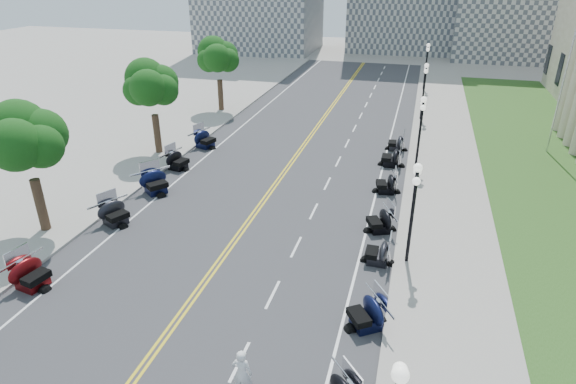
# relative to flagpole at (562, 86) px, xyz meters

# --- Properties ---
(ground) EXTENTS (160.00, 160.00, 0.00)m
(ground) POSITION_rel_flagpole_xyz_m (-18.00, -22.00, -5.00)
(ground) COLOR gray
(road) EXTENTS (16.00, 90.00, 0.01)m
(road) POSITION_rel_flagpole_xyz_m (-18.00, -12.00, -5.00)
(road) COLOR #333335
(road) RESTS_ON ground
(centerline_yellow_a) EXTENTS (0.12, 90.00, 0.00)m
(centerline_yellow_a) POSITION_rel_flagpole_xyz_m (-18.12, -12.00, -4.99)
(centerline_yellow_a) COLOR yellow
(centerline_yellow_a) RESTS_ON road
(centerline_yellow_b) EXTENTS (0.12, 90.00, 0.00)m
(centerline_yellow_b) POSITION_rel_flagpole_xyz_m (-17.88, -12.00, -4.99)
(centerline_yellow_b) COLOR yellow
(centerline_yellow_b) RESTS_ON road
(edge_line_north) EXTENTS (0.12, 90.00, 0.00)m
(edge_line_north) POSITION_rel_flagpole_xyz_m (-11.60, -12.00, -4.99)
(edge_line_north) COLOR white
(edge_line_north) RESTS_ON road
(edge_line_south) EXTENTS (0.12, 90.00, 0.00)m
(edge_line_south) POSITION_rel_flagpole_xyz_m (-24.40, -12.00, -4.99)
(edge_line_south) COLOR white
(edge_line_south) RESTS_ON road
(lane_dash_5) EXTENTS (0.12, 2.00, 0.00)m
(lane_dash_5) POSITION_rel_flagpole_xyz_m (-14.80, -26.00, -4.99)
(lane_dash_5) COLOR white
(lane_dash_5) RESTS_ON road
(lane_dash_6) EXTENTS (0.12, 2.00, 0.00)m
(lane_dash_6) POSITION_rel_flagpole_xyz_m (-14.80, -22.00, -4.99)
(lane_dash_6) COLOR white
(lane_dash_6) RESTS_ON road
(lane_dash_7) EXTENTS (0.12, 2.00, 0.00)m
(lane_dash_7) POSITION_rel_flagpole_xyz_m (-14.80, -18.00, -4.99)
(lane_dash_7) COLOR white
(lane_dash_7) RESTS_ON road
(lane_dash_8) EXTENTS (0.12, 2.00, 0.00)m
(lane_dash_8) POSITION_rel_flagpole_xyz_m (-14.80, -14.00, -4.99)
(lane_dash_8) COLOR white
(lane_dash_8) RESTS_ON road
(lane_dash_9) EXTENTS (0.12, 2.00, 0.00)m
(lane_dash_9) POSITION_rel_flagpole_xyz_m (-14.80, -10.00, -4.99)
(lane_dash_9) COLOR white
(lane_dash_9) RESTS_ON road
(lane_dash_10) EXTENTS (0.12, 2.00, 0.00)m
(lane_dash_10) POSITION_rel_flagpole_xyz_m (-14.80, -6.00, -4.99)
(lane_dash_10) COLOR white
(lane_dash_10) RESTS_ON road
(lane_dash_11) EXTENTS (0.12, 2.00, 0.00)m
(lane_dash_11) POSITION_rel_flagpole_xyz_m (-14.80, -2.00, -4.99)
(lane_dash_11) COLOR white
(lane_dash_11) RESTS_ON road
(lane_dash_12) EXTENTS (0.12, 2.00, 0.00)m
(lane_dash_12) POSITION_rel_flagpole_xyz_m (-14.80, 2.00, -4.99)
(lane_dash_12) COLOR white
(lane_dash_12) RESTS_ON road
(lane_dash_13) EXTENTS (0.12, 2.00, 0.00)m
(lane_dash_13) POSITION_rel_flagpole_xyz_m (-14.80, 6.00, -4.99)
(lane_dash_13) COLOR white
(lane_dash_13) RESTS_ON road
(lane_dash_14) EXTENTS (0.12, 2.00, 0.00)m
(lane_dash_14) POSITION_rel_flagpole_xyz_m (-14.80, 10.00, -4.99)
(lane_dash_14) COLOR white
(lane_dash_14) RESTS_ON road
(lane_dash_15) EXTENTS (0.12, 2.00, 0.00)m
(lane_dash_15) POSITION_rel_flagpole_xyz_m (-14.80, 14.00, -4.99)
(lane_dash_15) COLOR white
(lane_dash_15) RESTS_ON road
(lane_dash_16) EXTENTS (0.12, 2.00, 0.00)m
(lane_dash_16) POSITION_rel_flagpole_xyz_m (-14.80, 18.00, -4.99)
(lane_dash_16) COLOR white
(lane_dash_16) RESTS_ON road
(lane_dash_17) EXTENTS (0.12, 2.00, 0.00)m
(lane_dash_17) POSITION_rel_flagpole_xyz_m (-14.80, 22.00, -4.99)
(lane_dash_17) COLOR white
(lane_dash_17) RESTS_ON road
(lane_dash_18) EXTENTS (0.12, 2.00, 0.00)m
(lane_dash_18) POSITION_rel_flagpole_xyz_m (-14.80, 26.00, -4.99)
(lane_dash_18) COLOR white
(lane_dash_18) RESTS_ON road
(lane_dash_19) EXTENTS (0.12, 2.00, 0.00)m
(lane_dash_19) POSITION_rel_flagpole_xyz_m (-14.80, 30.00, -4.99)
(lane_dash_19) COLOR white
(lane_dash_19) RESTS_ON road
(sidewalk_north) EXTENTS (5.00, 90.00, 0.15)m
(sidewalk_north) POSITION_rel_flagpole_xyz_m (-7.50, -12.00, -4.92)
(sidewalk_north) COLOR #9E9991
(sidewalk_north) RESTS_ON ground
(sidewalk_south) EXTENTS (5.00, 90.00, 0.15)m
(sidewalk_south) POSITION_rel_flagpole_xyz_m (-28.50, -12.00, -4.92)
(sidewalk_south) COLOR #9E9991
(sidewalk_south) RESTS_ON ground
(lawn) EXTENTS (9.00, 60.00, 0.10)m
(lawn) POSITION_rel_flagpole_xyz_m (-0.50, -4.00, -4.95)
(lawn) COLOR #356023
(lawn) RESTS_ON ground
(street_lamp_2) EXTENTS (0.50, 1.20, 4.90)m
(street_lamp_2) POSITION_rel_flagpole_xyz_m (-9.40, -18.00, -2.40)
(street_lamp_2) COLOR black
(street_lamp_2) RESTS_ON sidewalk_north
(street_lamp_3) EXTENTS (0.50, 1.20, 4.90)m
(street_lamp_3) POSITION_rel_flagpole_xyz_m (-9.40, -6.00, -2.40)
(street_lamp_3) COLOR black
(street_lamp_3) RESTS_ON sidewalk_north
(street_lamp_4) EXTENTS (0.50, 1.20, 4.90)m
(street_lamp_4) POSITION_rel_flagpole_xyz_m (-9.40, 6.00, -2.40)
(street_lamp_4) COLOR black
(street_lamp_4) RESTS_ON sidewalk_north
(street_lamp_5) EXTENTS (0.50, 1.20, 4.90)m
(street_lamp_5) POSITION_rel_flagpole_xyz_m (-9.40, 18.00, -2.40)
(street_lamp_5) COLOR black
(street_lamp_5) RESTS_ON sidewalk_north
(flagpole) EXTENTS (1.10, 0.20, 10.00)m
(flagpole) POSITION_rel_flagpole_xyz_m (0.00, 0.00, 0.00)
(flagpole) COLOR silver
(flagpole) RESTS_ON ground
(tree_2) EXTENTS (4.80, 4.80, 9.20)m
(tree_2) POSITION_rel_flagpole_xyz_m (-28.00, -20.00, -0.25)
(tree_2) COLOR #235619
(tree_2) RESTS_ON sidewalk_south
(tree_3) EXTENTS (4.80, 4.80, 9.20)m
(tree_3) POSITION_rel_flagpole_xyz_m (-28.00, -8.00, -0.25)
(tree_3) COLOR #235619
(tree_3) RESTS_ON sidewalk_south
(tree_4) EXTENTS (4.80, 4.80, 9.20)m
(tree_4) POSITION_rel_flagpole_xyz_m (-28.00, 4.00, -0.25)
(tree_4) COLOR #235619
(tree_4) RESTS_ON sidewalk_south
(motorcycle_n_5) EXTENTS (2.73, 2.73, 1.38)m
(motorcycle_n_5) POSITION_rel_flagpole_xyz_m (-10.71, -22.93, -4.31)
(motorcycle_n_5) COLOR black
(motorcycle_n_5) RESTS_ON road
(motorcycle_n_6) EXTENTS (1.82, 1.82, 1.26)m
(motorcycle_n_6) POSITION_rel_flagpole_xyz_m (-10.74, -18.30, -4.37)
(motorcycle_n_6) COLOR black
(motorcycle_n_6) RESTS_ON road
(motorcycle_n_7) EXTENTS (2.54, 2.54, 1.34)m
(motorcycle_n_7) POSITION_rel_flagpole_xyz_m (-10.95, -15.25, -4.33)
(motorcycle_n_7) COLOR black
(motorcycle_n_7) RESTS_ON road
(motorcycle_n_8) EXTENTS (2.19, 2.19, 1.32)m
(motorcycle_n_8) POSITION_rel_flagpole_xyz_m (-11.06, -10.30, -4.34)
(motorcycle_n_8) COLOR black
(motorcycle_n_8) RESTS_ON road
(motorcycle_n_9) EXTENTS (2.03, 2.03, 1.42)m
(motorcycle_n_9) POSITION_rel_flagpole_xyz_m (-11.11, -5.79, -4.29)
(motorcycle_n_9) COLOR black
(motorcycle_n_9) RESTS_ON road
(motorcycle_n_10) EXTENTS (1.87, 1.87, 1.28)m
(motorcycle_n_10) POSITION_rel_flagpole_xyz_m (-11.00, -2.45, -4.36)
(motorcycle_n_10) COLOR black
(motorcycle_n_10) RESTS_ON road
(motorcycle_s_5) EXTENTS (2.41, 2.41, 1.45)m
(motorcycle_s_5) POSITION_rel_flagpole_xyz_m (-25.13, -24.25, -4.28)
(motorcycle_s_5) COLOR #590A0C
(motorcycle_s_5) RESTS_ON road
(motorcycle_s_6) EXTENTS (2.74, 2.74, 1.43)m
(motorcycle_s_6) POSITION_rel_flagpole_xyz_m (-24.91, -18.29, -4.28)
(motorcycle_s_6) COLOR black
(motorcycle_s_6) RESTS_ON road
(motorcycle_s_7) EXTENTS (3.10, 3.10, 1.55)m
(motorcycle_s_7) POSITION_rel_flagpole_xyz_m (-24.80, -14.16, -4.23)
(motorcycle_s_7) COLOR black
(motorcycle_s_7) RESTS_ON road
(motorcycle_s_8) EXTENTS (2.38, 2.38, 1.39)m
(motorcycle_s_8) POSITION_rel_flagpole_xyz_m (-25.25, -10.32, -4.31)
(motorcycle_s_8) COLOR black
(motorcycle_s_8) RESTS_ON road
(motorcycle_s_9) EXTENTS (2.65, 2.65, 1.47)m
(motorcycle_s_9) POSITION_rel_flagpole_xyz_m (-25.24, -5.81, -4.27)
(motorcycle_s_9) COLOR black
(motorcycle_s_9) RESTS_ON road
(cyclist_rider) EXTENTS (0.67, 0.44, 1.82)m
(cyclist_rider) POSITION_rel_flagpole_xyz_m (-14.05, -27.62, -3.11)
(cyclist_rider) COLOR silver
(cyclist_rider) RESTS_ON bicycle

